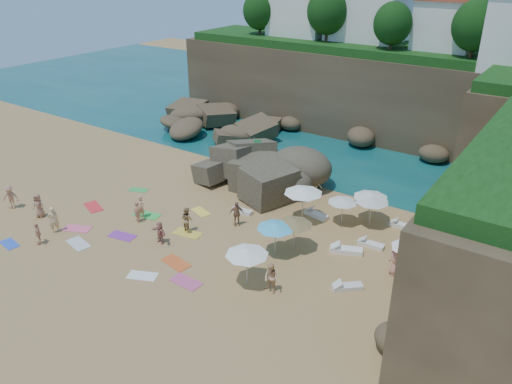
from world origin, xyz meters
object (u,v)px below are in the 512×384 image
Objects in this scene: flag_pole at (255,153)px; person_stand_2 at (316,183)px; rock_outcrop at (254,187)px; person_stand_1 at (187,219)px; parasol_0 at (343,200)px; parasol_2 at (303,190)px; person_stand_0 at (141,207)px; person_stand_3 at (237,214)px; parasol_1 at (264,178)px; person_stand_5 at (241,149)px; person_stand_4 at (396,260)px; person_stand_6 at (53,220)px; lounger_0 at (316,215)px.

person_stand_2 is at bearing 0.67° from flag_pole.
person_stand_1 reaches higher than rock_outcrop.
parasol_0 is 10.46m from person_stand_1.
rock_outcrop is at bearing 155.82° from parasol_2.
person_stand_0 is 6.74m from person_stand_3.
parasol_0 is at bearing -9.39° from person_stand_3.
parasol_1 reaches higher than rock_outcrop.
person_stand_1 is at bearing -105.19° from parasol_1.
flag_pole is 4.87m from person_stand_5.
person_stand_6 is (-20.24, -8.11, -0.03)m from person_stand_4.
parasol_0 reaches higher than person_stand_3.
rock_outcrop is at bearing 68.03° from person_stand_3.
lounger_0 is at bearing -163.94° from person_stand_4.
person_stand_4 is at bearing -16.89° from parasol_1.
flag_pole is 8.31m from lounger_0.
person_stand_5 is at bearing 78.95° from person_stand_3.
person_stand_6 is at bearing -139.93° from parasol_2.
person_stand_2 is 18.80m from person_stand_6.
person_stand_1 reaches higher than person_stand_3.
parasol_1 is 8.98m from person_stand_0.
person_stand_5 is (-4.91, 12.78, -0.11)m from person_stand_1.
person_stand_4 is (10.89, 0.53, 0.09)m from person_stand_3.
person_stand_0 is (-3.56, -8.65, 0.84)m from rock_outcrop.
person_stand_6 reaches higher than person_stand_1.
person_stand_1 is at bearing -139.79° from parasol_0.
parasol_2 reaches higher than person_stand_5.
person_stand_1 is 1.15× the size of person_stand_5.
parasol_0 is at bearing -18.35° from flag_pole.
person_stand_6 reaches higher than person_stand_5.
rock_outcrop is at bearing -57.66° from flag_pole.
parasol_2 is at bearing 150.86° from person_stand_6.
person_stand_1 reaches higher than person_stand_0.
person_stand_1 is at bearing 146.19° from person_stand_6.
person_stand_5 is (-10.44, 7.19, -1.53)m from parasol_2.
person_stand_1 is 3.33m from person_stand_3.
person_stand_6 is at bearing -117.20° from rock_outcrop.
person_stand_6 is (-8.90, -11.55, -1.03)m from parasol_1.
rock_outcrop is 2.53× the size of flag_pole.
person_stand_1 is 13.44m from person_stand_4.
person_stand_4 is at bearing -18.72° from parasol_2.
person_stand_1 is (0.31, -8.22, 0.87)m from rock_outcrop.
person_stand_3 is 0.94× the size of person_stand_6.
lounger_0 is 1.09× the size of person_stand_0.
parasol_0 is at bearing -172.50° from person_stand_4.
person_stand_4 reaches higher than person_stand_0.
person_stand_1 is (3.87, 0.43, 0.04)m from person_stand_0.
lounger_0 is at bearing -177.09° from parasol_0.
parasol_0 is at bearing 24.26° from person_stand_0.
parasol_2 is at bearing -155.43° from person_stand_4.
parasol_0 is 0.77× the size of parasol_2.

